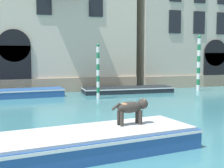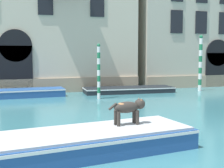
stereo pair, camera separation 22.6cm
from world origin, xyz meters
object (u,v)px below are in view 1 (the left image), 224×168
at_px(boat_foreground, 84,142).
at_px(mooring_pole_2, 199,63).
at_px(dog_on_deck, 132,107).
at_px(boat_moored_far, 128,90).
at_px(boat_moored_near_palazzo, 23,93).
at_px(mooring_pole_0, 98,71).

relative_size(boat_foreground, mooring_pole_2, 1.66).
bearing_deg(dog_on_deck, boat_moored_far, 65.78).
xyz_separation_m(boat_moored_near_palazzo, mooring_pole_2, (12.52, -0.53, 1.80)).
distance_m(dog_on_deck, boat_moored_near_palazzo, 12.07).
distance_m(boat_moored_far, mooring_pole_2, 5.73).
bearing_deg(mooring_pole_2, boat_moored_near_palazzo, 177.59).
height_order(boat_foreground, boat_moored_near_palazzo, boat_foreground).
relative_size(boat_moored_near_palazzo, boat_moored_far, 0.79).
xyz_separation_m(dog_on_deck, mooring_pole_0, (1.65, 9.55, 0.55)).
xyz_separation_m(boat_foreground, dog_on_deck, (1.60, 0.39, 0.81)).
relative_size(mooring_pole_0, mooring_pole_2, 0.82).
distance_m(dog_on_deck, mooring_pole_2, 14.96).
bearing_deg(boat_moored_far, mooring_pole_2, -3.28).
height_order(boat_moored_near_palazzo, mooring_pole_0, mooring_pole_0).
distance_m(dog_on_deck, boat_moored_far, 12.65).
distance_m(boat_foreground, boat_moored_far, 13.62).
height_order(boat_moored_far, mooring_pole_0, mooring_pole_0).
relative_size(dog_on_deck, mooring_pole_0, 0.36).
relative_size(dog_on_deck, boat_moored_near_palazzo, 0.23).
distance_m(boat_foreground, mooring_pole_0, 10.55).
relative_size(boat_foreground, dog_on_deck, 5.71).
bearing_deg(dog_on_deck, boat_foreground, -169.82).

